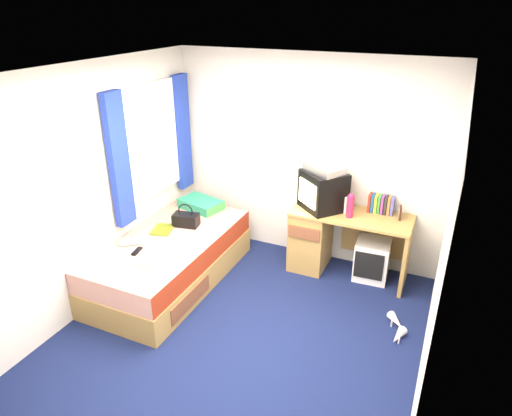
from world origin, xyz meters
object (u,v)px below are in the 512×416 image
at_px(bed, 171,260).
at_px(towel, 184,244).
at_px(desk, 326,236).
at_px(white_heels, 397,329).
at_px(picture_frame, 400,213).
at_px(colour_swatch_fan, 144,265).
at_px(water_bottle, 130,242).
at_px(vcr, 325,168).
at_px(magazine, 163,230).
at_px(crt_tv, 323,190).
at_px(remote_control, 137,251).
at_px(aerosol_can, 345,205).
at_px(pink_water_bottle, 350,207).
at_px(pillow, 201,204).
at_px(storage_cube, 372,259).
at_px(handbag, 186,219).

bearing_deg(bed, towel, -24.57).
height_order(desk, white_heels, desk).
distance_m(picture_frame, colour_swatch_fan, 2.71).
distance_m(bed, picture_frame, 2.54).
xyz_separation_m(bed, water_bottle, (-0.28, -0.30, 0.31)).
bearing_deg(colour_swatch_fan, vcr, 50.25).
bearing_deg(magazine, water_bottle, -104.70).
height_order(crt_tv, colour_swatch_fan, crt_tv).
relative_size(picture_frame, remote_control, 0.88).
distance_m(aerosol_can, water_bottle, 2.34).
height_order(pink_water_bottle, remote_control, pink_water_bottle).
bearing_deg(magazine, pink_water_bottle, 21.84).
height_order(vcr, picture_frame, vcr).
xyz_separation_m(magazine, white_heels, (2.62, 0.01, -0.51)).
bearing_deg(white_heels, water_bottle, -170.81).
bearing_deg(desk, white_heels, -40.86).
bearing_deg(towel, magazine, 150.16).
height_order(vcr, white_heels, vcr).
xyz_separation_m(desk, crt_tv, (-0.07, 0.00, 0.56)).
bearing_deg(pillow, aerosol_can, 5.37).
height_order(picture_frame, remote_control, picture_frame).
bearing_deg(desk, picture_frame, 6.63).
bearing_deg(picture_frame, pink_water_bottle, -170.14).
xyz_separation_m(desk, pink_water_bottle, (0.27, -0.09, 0.46)).
relative_size(bed, storage_cube, 4.37).
xyz_separation_m(aerosol_can, magazine, (-1.83, -0.85, -0.30)).
relative_size(magazine, colour_swatch_fan, 1.27).
xyz_separation_m(desk, towel, (-1.19, -1.12, 0.19)).
distance_m(bed, vcr, 1.97).
height_order(bed, handbag, handbag).
xyz_separation_m(vcr, aerosol_can, (0.25, -0.01, -0.38)).
xyz_separation_m(storage_cube, water_bottle, (-2.30, -1.30, 0.35)).
height_order(storage_cube, remote_control, remote_control).
bearing_deg(colour_swatch_fan, water_bottle, 144.87).
xyz_separation_m(magazine, colour_swatch_fan, (0.28, -0.70, -0.00)).
relative_size(picture_frame, magazine, 0.50).
distance_m(desk, pink_water_bottle, 0.54).
bearing_deg(storage_cube, water_bottle, -153.92).
distance_m(picture_frame, handbag, 2.36).
distance_m(pink_water_bottle, white_heels, 1.33).
xyz_separation_m(water_bottle, colour_swatch_fan, (0.39, -0.27, -0.03)).
distance_m(pillow, handbag, 0.49).
xyz_separation_m(pillow, water_bottle, (-0.20, -1.12, -0.02)).
height_order(bed, towel, towel).
bearing_deg(white_heels, pink_water_bottle, 133.41).
bearing_deg(bed, desk, 33.88).
bearing_deg(aerosol_can, water_bottle, -146.63).
xyz_separation_m(aerosol_can, handbag, (-1.65, -0.64, -0.23)).
distance_m(bed, magazine, 0.35).
distance_m(pillow, aerosol_can, 1.77).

